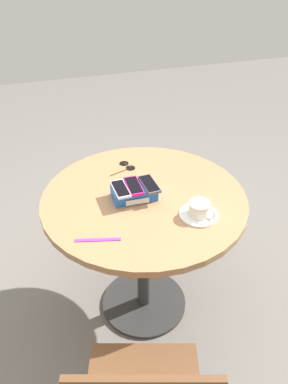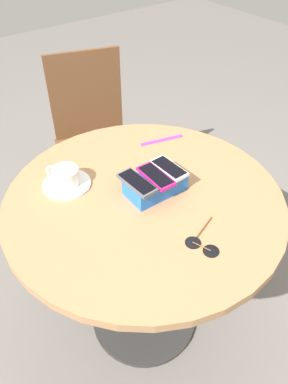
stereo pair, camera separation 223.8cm
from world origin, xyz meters
The scene contains 10 objects.
ground_plane centered at (0.00, 0.00, 0.00)m, with size 8.00×8.00×0.00m, color slate.
round_table centered at (0.00, 0.00, 0.59)m, with size 0.91×0.91×0.73m.
phone_box centered at (-0.05, 0.00, 0.76)m, with size 0.19×0.12×0.06m.
phone_white centered at (-0.11, -0.01, 0.80)m, with size 0.06×0.14×0.01m.
phone_magenta centered at (-0.05, 0.00, 0.80)m, with size 0.06×0.14×0.01m.
phone_gray centered at (0.02, -0.01, 0.80)m, with size 0.06×0.15×0.01m.
saucer centered at (0.17, -0.20, 0.74)m, with size 0.16×0.16×0.01m, color white.
coffee_cup centered at (0.17, -0.21, 0.77)m, with size 0.09×0.11×0.06m.
lanyard_strap centered at (-0.26, -0.22, 0.74)m, with size 0.18×0.02×0.00m, color purple.
sunglasses centered at (-0.01, 0.26, 0.74)m, with size 0.14×0.12×0.01m.
Camera 1 is at (-0.41, -1.29, 1.70)m, focal length 35.00 mm.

